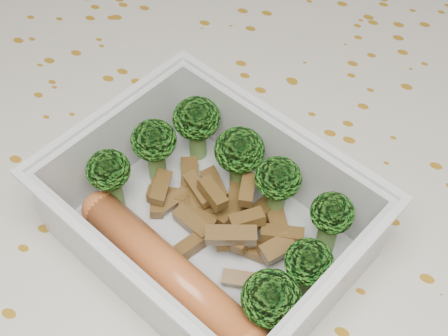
% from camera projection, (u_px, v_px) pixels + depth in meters
% --- Properties ---
extents(dining_table, '(1.40, 0.90, 0.75)m').
position_uv_depth(dining_table, '(232.00, 263.00, 0.51)').
color(dining_table, brown).
rests_on(dining_table, ground).
extents(tablecloth, '(1.46, 0.96, 0.19)m').
position_uv_depth(tablecloth, '(232.00, 230.00, 0.47)').
color(tablecloth, beige).
rests_on(tablecloth, dining_table).
extents(lunch_container, '(0.22, 0.20, 0.07)m').
position_uv_depth(lunch_container, '(210.00, 224.00, 0.40)').
color(lunch_container, silver).
rests_on(lunch_container, tablecloth).
extents(broccoli_florets, '(0.17, 0.14, 0.05)m').
position_uv_depth(broccoli_florets, '(231.00, 190.00, 0.39)').
color(broccoli_florets, '#608C3F').
rests_on(broccoli_florets, lunch_container).
extents(meat_pile, '(0.12, 0.08, 0.03)m').
position_uv_depth(meat_pile, '(220.00, 214.00, 0.41)').
color(meat_pile, brown).
rests_on(meat_pile, lunch_container).
extents(sausage, '(0.15, 0.07, 0.03)m').
position_uv_depth(sausage, '(169.00, 272.00, 0.38)').
color(sausage, '#B95C2B').
rests_on(sausage, lunch_container).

